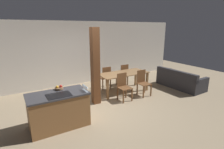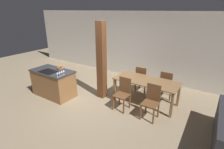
{
  "view_description": "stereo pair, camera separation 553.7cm",
  "coord_description": "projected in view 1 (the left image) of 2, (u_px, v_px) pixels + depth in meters",
  "views": [
    {
      "loc": [
        -2.23,
        -4.53,
        2.45
      ],
      "look_at": [
        0.6,
        0.2,
        0.95
      ],
      "focal_mm": 28.0,
      "sensor_mm": 36.0,
      "label": 1
    },
    {
      "loc": [
        3.26,
        -3.82,
        2.76
      ],
      "look_at": [
        0.6,
        0.2,
        0.95
      ],
      "focal_mm": 28.0,
      "sensor_mm": 36.0,
      "label": 2
    }
  ],
  "objects": [
    {
      "name": "dining_chair_far_right",
      "position": [
        123.0,
        74.0,
        7.49
      ],
      "size": [
        0.4,
        0.4,
        0.93
      ],
      "rotation": [
        0.0,
        0.0,
        3.14
      ],
      "color": "brown",
      "rests_on": "ground_plane"
    },
    {
      "name": "wine_glass_far",
      "position": [
        84.0,
        86.0,
        4.41
      ],
      "size": [
        0.06,
        0.06,
        0.16
      ],
      "color": "silver",
      "rests_on": "kitchen_island"
    },
    {
      "name": "timber_post",
      "position": [
        95.0,
        67.0,
        5.53
      ],
      "size": [
        0.24,
        0.24,
        2.45
      ],
      "color": "brown",
      "rests_on": "ground_plane"
    },
    {
      "name": "dining_chair_far_left",
      "position": [
        105.0,
        77.0,
        7.06
      ],
      "size": [
        0.4,
        0.4,
        0.93
      ],
      "rotation": [
        0.0,
        0.0,
        3.14
      ],
      "color": "brown",
      "rests_on": "ground_plane"
    },
    {
      "name": "ground_plane",
      "position": [
        99.0,
        108.0,
        5.5
      ],
      "size": [
        16.0,
        16.0,
        0.0
      ],
      "primitive_type": "plane",
      "color": "#9E896B"
    },
    {
      "name": "wine_glass_near",
      "position": [
        87.0,
        88.0,
        4.28
      ],
      "size": [
        0.06,
        0.06,
        0.16
      ],
      "color": "silver",
      "rests_on": "kitchen_island"
    },
    {
      "name": "kitchen_island",
      "position": [
        59.0,
        110.0,
        4.37
      ],
      "size": [
        1.44,
        0.78,
        0.9
      ],
      "color": "olive",
      "rests_on": "ground_plane"
    },
    {
      "name": "dining_chair_near_left",
      "position": [
        124.0,
        86.0,
        5.98
      ],
      "size": [
        0.4,
        0.4,
        0.93
      ],
      "color": "brown",
      "rests_on": "ground_plane"
    },
    {
      "name": "fruit_bowl",
      "position": [
        59.0,
        88.0,
        4.5
      ],
      "size": [
        0.21,
        0.21,
        0.11
      ],
      "color": "#99704C",
      "rests_on": "kitchen_island"
    },
    {
      "name": "couch",
      "position": [
        180.0,
        81.0,
        7.29
      ],
      "size": [
        0.92,
        1.93,
        0.77
      ],
      "rotation": [
        0.0,
        0.0,
        1.6
      ],
      "color": "#2D2D33",
      "rests_on": "ground_plane"
    },
    {
      "name": "wall_back",
      "position": [
        69.0,
        54.0,
        7.39
      ],
      "size": [
        11.2,
        0.08,
        2.7
      ],
      "color": "silver",
      "rests_on": "ground_plane"
    },
    {
      "name": "wine_glass_end",
      "position": [
        83.0,
        85.0,
        4.47
      ],
      "size": [
        0.06,
        0.06,
        0.16
      ],
      "color": "silver",
      "rests_on": "kitchen_island"
    },
    {
      "name": "dining_chair_near_right",
      "position": [
        143.0,
        82.0,
        6.41
      ],
      "size": [
        0.4,
        0.4,
        0.93
      ],
      "color": "brown",
      "rests_on": "ground_plane"
    },
    {
      "name": "dining_table",
      "position": [
        123.0,
        75.0,
        6.69
      ],
      "size": [
        1.92,
        0.85,
        0.76
      ],
      "color": "olive",
      "rests_on": "ground_plane"
    },
    {
      "name": "wine_glass_middle",
      "position": [
        86.0,
        87.0,
        4.34
      ],
      "size": [
        0.06,
        0.06,
        0.16
      ],
      "color": "silver",
      "rests_on": "kitchen_island"
    }
  ]
}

